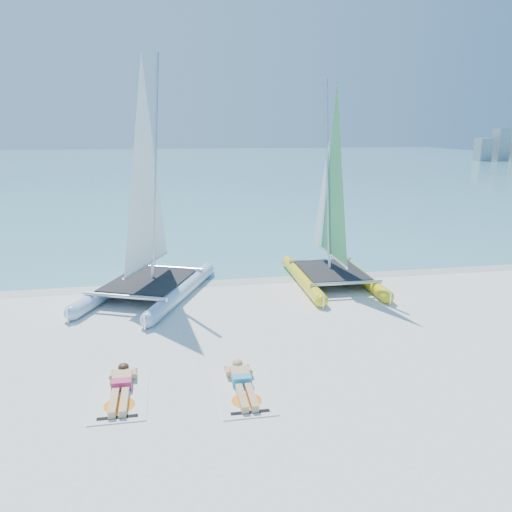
# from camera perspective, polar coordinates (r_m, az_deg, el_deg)

# --- Properties ---
(ground) EXTENTS (140.00, 140.00, 0.00)m
(ground) POSITION_cam_1_polar(r_m,az_deg,el_deg) (11.54, -2.28, -10.68)
(ground) COLOR white
(ground) RESTS_ON ground
(sea) EXTENTS (140.00, 115.00, 0.01)m
(sea) POSITION_cam_1_polar(r_m,az_deg,el_deg) (73.54, -9.31, 10.33)
(sea) COLOR #71B8BD
(sea) RESTS_ON ground
(wet_sand_strip) EXTENTS (140.00, 1.40, 0.01)m
(wet_sand_strip) POSITION_cam_1_polar(r_m,az_deg,el_deg) (16.65, -4.94, -2.75)
(wet_sand_strip) COLOR beige
(wet_sand_strip) RESTS_ON ground
(catamaran_blue) EXTENTS (4.46, 5.93, 7.31)m
(catamaran_blue) POSITION_cam_1_polar(r_m,az_deg,el_deg) (15.05, -12.36, 3.68)
(catamaran_blue) COLOR #ABCEE0
(catamaran_blue) RESTS_ON ground
(catamaran_yellow) EXTENTS (2.43, 5.27, 6.69)m
(catamaran_yellow) POSITION_cam_1_polar(r_m,az_deg,el_deg) (16.47, 8.35, 4.48)
(catamaran_yellow) COLOR #F4F419
(catamaran_yellow) RESTS_ON ground
(towel_a) EXTENTS (1.00, 1.85, 0.02)m
(towel_a) POSITION_cam_1_polar(r_m,az_deg,el_deg) (10.05, -15.18, -15.17)
(towel_a) COLOR silver
(towel_a) RESTS_ON ground
(sunbather_a) EXTENTS (0.37, 1.73, 0.26)m
(sunbather_a) POSITION_cam_1_polar(r_m,az_deg,el_deg) (10.17, -15.14, -14.11)
(sunbather_a) COLOR tan
(sunbather_a) RESTS_ON towel_a
(towel_b) EXTENTS (1.00, 1.85, 0.02)m
(towel_b) POSITION_cam_1_polar(r_m,az_deg,el_deg) (9.87, -1.42, -15.22)
(towel_b) COLOR silver
(towel_b) RESTS_ON ground
(sunbather_b) EXTENTS (0.37, 1.73, 0.26)m
(sunbather_b) POSITION_cam_1_polar(r_m,az_deg,el_deg) (9.98, -1.60, -14.14)
(sunbather_b) COLOR tan
(sunbather_b) RESTS_ON towel_b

